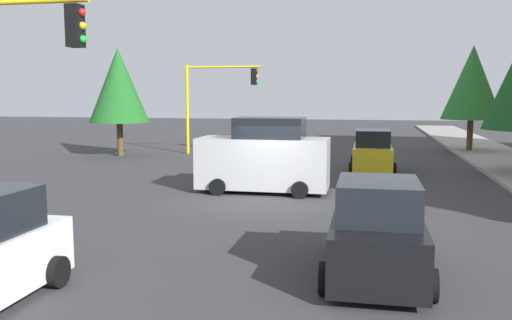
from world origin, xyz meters
TOP-DOWN VIEW (x-y plane):
  - ground_plane at (0.00, 0.00)m, footprint 120.00×120.00m
  - traffic_signal_far_right at (-14.00, -5.65)m, footprint 0.36×4.59m
  - tree_opposite_side at (-12.00, -11.00)m, footprint 3.46×3.46m
  - tree_roadside_far at (-18.00, 9.50)m, footprint 3.62×3.62m
  - delivery_van_silver at (-2.00, -0.47)m, footprint 2.22×4.80m
  - car_yellow at (-8.25, 3.51)m, footprint 4.18×2.06m
  - car_black at (6.85, 3.47)m, footprint 3.84×2.06m

SIDE VIEW (x-z plane):
  - ground_plane at x=0.00m, z-range 0.00..0.00m
  - car_black at x=6.85m, z-range -0.09..1.88m
  - car_yellow at x=-8.25m, z-range -0.09..1.89m
  - delivery_van_silver at x=-2.00m, z-range -0.11..2.67m
  - traffic_signal_far_right at x=-14.00m, z-range 1.13..6.49m
  - tree_opposite_side at x=-12.00m, z-range 0.96..7.25m
  - tree_roadside_far at x=-18.00m, z-range 1.02..7.61m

